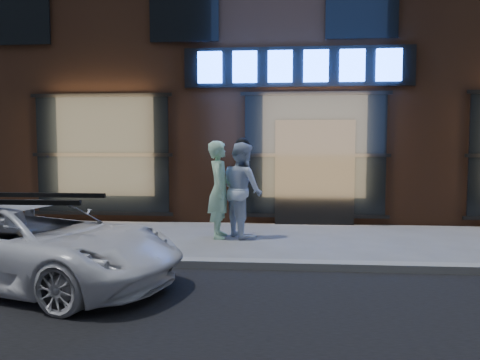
# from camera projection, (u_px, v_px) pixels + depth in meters

# --- Properties ---
(ground) EXTENTS (90.00, 90.00, 0.00)m
(ground) POSITION_uv_depth(u_px,v_px,m) (333.00, 270.00, 6.89)
(ground) COLOR slate
(ground) RESTS_ON ground
(curb) EXTENTS (60.00, 0.25, 0.12)m
(curb) POSITION_uv_depth(u_px,v_px,m) (333.00, 266.00, 6.89)
(curb) COLOR gray
(curb) RESTS_ON ground
(storefront_building) EXTENTS (30.20, 8.28, 10.30)m
(storefront_building) POSITION_uv_depth(u_px,v_px,m) (306.00, 37.00, 14.43)
(storefront_building) COLOR #54301E
(storefront_building) RESTS_ON ground
(man_bowtie) EXTENTS (0.48, 0.72, 1.92)m
(man_bowtie) POSITION_uv_depth(u_px,v_px,m) (220.00, 190.00, 9.22)
(man_bowtie) COLOR #A3D7B8
(man_bowtie) RESTS_ON ground
(man_cap) EXTENTS (1.09, 1.16, 1.89)m
(man_cap) POSITION_uv_depth(u_px,v_px,m) (242.00, 190.00, 9.33)
(man_cap) COLOR white
(man_cap) RESTS_ON ground
(white_suv) EXTENTS (4.29, 2.83, 1.10)m
(white_suv) POSITION_uv_depth(u_px,v_px,m) (36.00, 244.00, 6.14)
(white_suv) COLOR white
(white_suv) RESTS_ON ground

